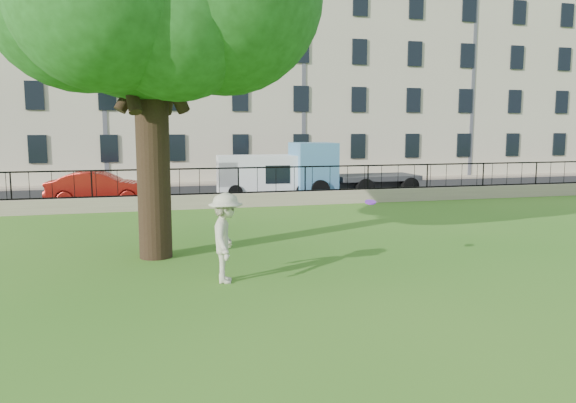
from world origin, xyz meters
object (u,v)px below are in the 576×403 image
object	(u,v)px
man	(226,238)
blue_truck	(353,168)
frisbee	(370,202)
red_sedan	(100,188)
white_van	(267,176)

from	to	relation	value
man	blue_truck	distance (m)	17.16
man	frisbee	bearing A→B (deg)	-74.24
red_sedan	white_van	size ratio (longest dim) A/B	0.92
man	white_van	bearing A→B (deg)	-4.37
frisbee	blue_truck	size ratio (longest dim) A/B	0.04
blue_truck	frisbee	bearing A→B (deg)	-110.98
frisbee	blue_truck	bearing A→B (deg)	70.25
blue_truck	man	bearing A→B (deg)	-121.92
man	white_van	size ratio (longest dim) A/B	0.41
white_van	blue_truck	bearing A→B (deg)	0.33
man	white_van	distance (m)	15.63
man	red_sedan	bearing A→B (deg)	25.89
white_van	frisbee	bearing A→B (deg)	-88.81
man	red_sedan	world-z (taller)	man
frisbee	red_sedan	distance (m)	15.55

